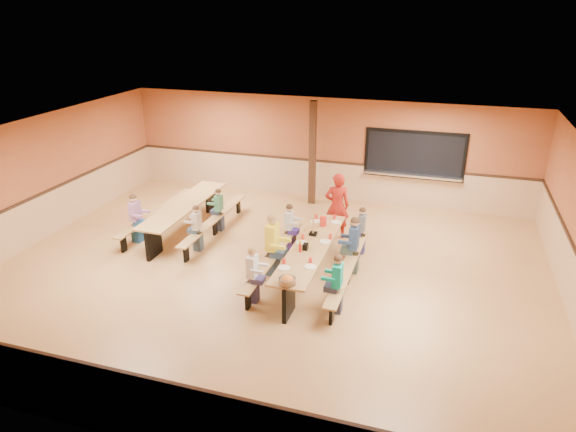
% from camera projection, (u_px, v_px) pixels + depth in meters
% --- Properties ---
extents(ground, '(12.00, 12.00, 0.00)m').
position_uv_depth(ground, '(269.00, 272.00, 11.28)').
color(ground, '#A26F3D').
rests_on(ground, ground).
extents(room_envelope, '(12.04, 10.04, 3.02)m').
position_uv_depth(room_envelope, '(268.00, 244.00, 11.01)').
color(room_envelope, '#9A512D').
rests_on(room_envelope, ground).
extents(kitchen_pass_through, '(2.78, 0.28, 1.38)m').
position_uv_depth(kitchen_pass_through, '(414.00, 157.00, 14.36)').
color(kitchen_pass_through, black).
rests_on(kitchen_pass_through, ground).
extents(structural_post, '(0.18, 0.18, 3.00)m').
position_uv_depth(structural_post, '(313.00, 154.00, 14.63)').
color(structural_post, '#321C10').
rests_on(structural_post, ground).
extents(cafeteria_table_main, '(1.91, 3.70, 0.74)m').
position_uv_depth(cafeteria_table_main, '(311.00, 255.00, 10.88)').
color(cafeteria_table_main, '#A17640').
rests_on(cafeteria_table_main, ground).
extents(cafeteria_table_second, '(1.91, 3.70, 0.74)m').
position_uv_depth(cafeteria_table_second, '(185.00, 212.00, 13.16)').
color(cafeteria_table_second, '#A17640').
rests_on(cafeteria_table_second, ground).
extents(seated_child_white_left, '(0.35, 0.29, 1.17)m').
position_uv_depth(seated_child_white_left, '(253.00, 275.00, 9.97)').
color(seated_child_white_left, white).
rests_on(seated_child_white_left, ground).
extents(seated_adult_yellow, '(0.46, 0.38, 1.40)m').
position_uv_depth(seated_adult_yellow, '(272.00, 245.00, 10.96)').
color(seated_adult_yellow, yellow).
rests_on(seated_adult_yellow, ground).
extents(seated_child_grey_left, '(0.34, 0.28, 1.15)m').
position_uv_depth(seated_child_grey_left, '(289.00, 228.00, 12.09)').
color(seated_child_grey_left, silver).
rests_on(seated_child_grey_left, ground).
extents(seated_child_teal_right, '(0.36, 0.29, 1.19)m').
position_uv_depth(seated_child_teal_right, '(337.00, 284.00, 9.62)').
color(seated_child_teal_right, '#0D9880').
rests_on(seated_child_teal_right, ground).
extents(seated_child_navy_right, '(0.40, 0.33, 1.28)m').
position_uv_depth(seated_child_navy_right, '(354.00, 246.00, 11.06)').
color(seated_child_navy_right, navy).
rests_on(seated_child_navy_right, ground).
extents(seated_child_char_right, '(0.33, 0.27, 1.13)m').
position_uv_depth(seated_child_char_right, '(361.00, 231.00, 11.97)').
color(seated_child_char_right, '#50565B').
rests_on(seated_child_char_right, ground).
extents(seated_child_purple_sec, '(0.38, 0.31, 1.23)m').
position_uv_depth(seated_child_purple_sec, '(136.00, 218.00, 12.51)').
color(seated_child_purple_sec, '#95618C').
rests_on(seated_child_purple_sec, ground).
extents(seated_child_green_sec, '(0.32, 0.27, 1.12)m').
position_uv_depth(seated_child_green_sec, '(219.00, 210.00, 13.18)').
color(seated_child_green_sec, '#3D7C54').
rests_on(seated_child_green_sec, ground).
extents(seated_child_tan_sec, '(0.33, 0.27, 1.13)m').
position_uv_depth(seated_child_tan_sec, '(197.00, 228.00, 12.09)').
color(seated_child_tan_sec, tan).
rests_on(seated_child_tan_sec, ground).
extents(standing_woman, '(0.71, 0.57, 1.68)m').
position_uv_depth(standing_woman, '(337.00, 206.00, 12.67)').
color(standing_woman, '#A11C12').
rests_on(standing_woman, ground).
extents(punch_pitcher, '(0.16, 0.16, 0.22)m').
position_uv_depth(punch_pitcher, '(323.00, 221.00, 11.74)').
color(punch_pitcher, red).
rests_on(punch_pitcher, cafeteria_table_main).
extents(chip_bowl, '(0.32, 0.32, 0.15)m').
position_uv_depth(chip_bowl, '(287.00, 280.00, 9.32)').
color(chip_bowl, orange).
rests_on(chip_bowl, cafeteria_table_main).
extents(napkin_dispenser, '(0.10, 0.14, 0.13)m').
position_uv_depth(napkin_dispenser, '(306.00, 247.00, 10.63)').
color(napkin_dispenser, black).
rests_on(napkin_dispenser, cafeteria_table_main).
extents(condiment_mustard, '(0.06, 0.06, 0.17)m').
position_uv_depth(condiment_mustard, '(300.00, 244.00, 10.68)').
color(condiment_mustard, yellow).
rests_on(condiment_mustard, cafeteria_table_main).
extents(condiment_ketchup, '(0.06, 0.06, 0.17)m').
position_uv_depth(condiment_ketchup, '(300.00, 248.00, 10.52)').
color(condiment_ketchup, '#B2140F').
rests_on(condiment_ketchup, cafeteria_table_main).
extents(table_paddle, '(0.16, 0.16, 0.56)m').
position_uv_depth(table_paddle, '(313.00, 229.00, 11.27)').
color(table_paddle, black).
rests_on(table_paddle, cafeteria_table_main).
extents(place_settings, '(0.65, 3.30, 0.11)m').
position_uv_depth(place_settings, '(311.00, 244.00, 10.78)').
color(place_settings, beige).
rests_on(place_settings, cafeteria_table_main).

